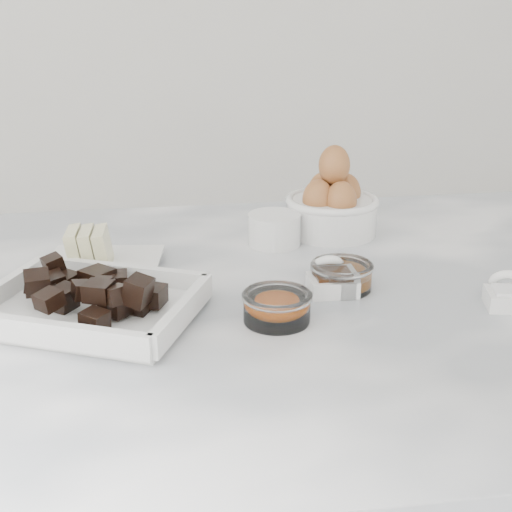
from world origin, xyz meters
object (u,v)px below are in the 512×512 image
(butter_plate, at_px, (99,260))
(salt_spoon, at_px, (509,294))
(egg_bowl, at_px, (332,205))
(honey_bowl, at_px, (341,275))
(zest_bowl, at_px, (277,306))
(vanilla_spoon, at_px, (331,280))
(chocolate_dish, at_px, (90,298))
(sugar_ramekin, at_px, (274,228))

(butter_plate, bearing_deg, salt_spoon, -19.53)
(egg_bowl, height_order, honey_bowl, egg_bowl)
(egg_bowl, relative_size, zest_bowl, 1.77)
(honey_bowl, height_order, zest_bowl, same)
(honey_bowl, distance_m, vanilla_spoon, 0.02)
(chocolate_dish, distance_m, honey_bowl, 0.31)
(chocolate_dish, bearing_deg, vanilla_spoon, 6.70)
(sugar_ramekin, relative_size, vanilla_spoon, 1.08)
(egg_bowl, height_order, salt_spoon, egg_bowl)
(egg_bowl, bearing_deg, butter_plate, -161.08)
(vanilla_spoon, bearing_deg, zest_bowl, -137.82)
(egg_bowl, bearing_deg, honey_bowl, -100.98)
(chocolate_dish, bearing_deg, egg_bowl, 35.99)
(sugar_ramekin, height_order, honey_bowl, sugar_ramekin)
(butter_plate, bearing_deg, egg_bowl, 18.92)
(zest_bowl, bearing_deg, butter_plate, 139.88)
(butter_plate, distance_m, salt_spoon, 0.52)
(chocolate_dish, distance_m, vanilla_spoon, 0.30)
(honey_bowl, bearing_deg, chocolate_dish, -172.74)
(honey_bowl, bearing_deg, zest_bowl, -140.70)
(chocolate_dish, relative_size, sugar_ramekin, 3.73)
(butter_plate, distance_m, egg_bowl, 0.37)
(honey_bowl, relative_size, salt_spoon, 1.05)
(sugar_ramekin, height_order, zest_bowl, sugar_ramekin)
(chocolate_dish, relative_size, butter_plate, 1.69)
(sugar_ramekin, distance_m, vanilla_spoon, 0.19)
(sugar_ramekin, distance_m, zest_bowl, 0.26)
(zest_bowl, relative_size, salt_spoon, 1.06)
(honey_bowl, xyz_separation_m, zest_bowl, (-0.10, -0.08, 0.00))
(egg_bowl, distance_m, honey_bowl, 0.22)
(sugar_ramekin, relative_size, zest_bowl, 0.96)
(sugar_ramekin, distance_m, egg_bowl, 0.11)
(egg_bowl, relative_size, salt_spoon, 1.87)
(butter_plate, bearing_deg, vanilla_spoon, -19.04)
(chocolate_dish, distance_m, salt_spoon, 0.50)
(butter_plate, bearing_deg, zest_bowl, -40.12)
(vanilla_spoon, bearing_deg, egg_bowl, 75.61)
(sugar_ramekin, relative_size, salt_spoon, 1.01)
(butter_plate, relative_size, salt_spoon, 2.23)
(chocolate_dish, relative_size, honey_bowl, 3.61)
(honey_bowl, bearing_deg, butter_plate, 162.61)
(honey_bowl, bearing_deg, sugar_ramekin, 107.27)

